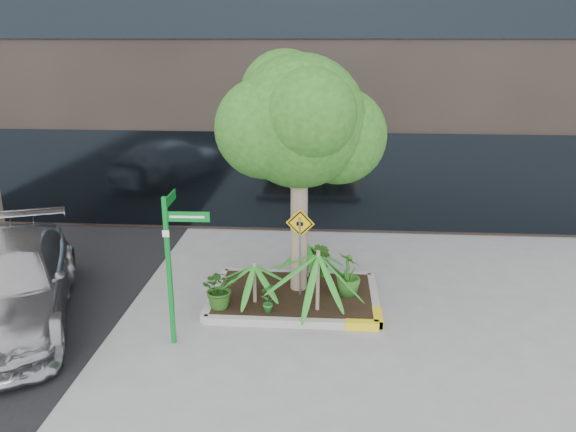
# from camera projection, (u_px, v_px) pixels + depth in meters

# --- Properties ---
(ground) EXTENTS (80.00, 80.00, 0.00)m
(ground) POSITION_uv_depth(u_px,v_px,m) (283.00, 306.00, 11.01)
(ground) COLOR gray
(ground) RESTS_ON ground
(planter) EXTENTS (3.35, 2.36, 0.15)m
(planter) POSITION_uv_depth(u_px,v_px,m) (296.00, 296.00, 11.22)
(planter) COLOR #9E9E99
(planter) RESTS_ON ground
(tree) EXTENTS (3.23, 2.86, 4.84)m
(tree) POSITION_uv_depth(u_px,v_px,m) (300.00, 122.00, 10.46)
(tree) COLOR gray
(tree) RESTS_ON ground
(palm_front) EXTENTS (1.33, 1.33, 1.48)m
(palm_front) POSITION_uv_depth(u_px,v_px,m) (318.00, 255.00, 10.21)
(palm_front) COLOR gray
(palm_front) RESTS_ON ground
(palm_left) EXTENTS (0.91, 0.91, 1.01)m
(palm_left) POSITION_uv_depth(u_px,v_px,m) (254.00, 265.00, 10.64)
(palm_left) COLOR gray
(palm_left) RESTS_ON ground
(palm_back) EXTENTS (0.84, 0.84, 0.94)m
(palm_back) POSITION_uv_depth(u_px,v_px,m) (308.00, 246.00, 11.81)
(palm_back) COLOR gray
(palm_back) RESTS_ON ground
(parked_car) EXTENTS (3.80, 5.54, 1.49)m
(parked_car) POSITION_uv_depth(u_px,v_px,m) (8.00, 285.00, 10.19)
(parked_car) COLOR #A3A2A7
(parked_car) RESTS_ON ground
(shrub_a) EXTENTS (0.94, 0.94, 0.79)m
(shrub_a) POSITION_uv_depth(u_px,v_px,m) (220.00, 288.00, 10.54)
(shrub_a) COLOR #245016
(shrub_a) RESTS_ON planter
(shrub_b) EXTENTS (0.68, 0.68, 0.88)m
(shrub_b) POSITION_uv_depth(u_px,v_px,m) (348.00, 274.00, 11.05)
(shrub_b) COLOR #2A641E
(shrub_b) RESTS_ON planter
(shrub_c) EXTENTS (0.44, 0.44, 0.60)m
(shrub_c) POSITION_uv_depth(u_px,v_px,m) (268.00, 297.00, 10.37)
(shrub_c) COLOR #1D601F
(shrub_c) RESTS_ON planter
(shrub_d) EXTENTS (0.60, 0.60, 0.78)m
(shrub_d) POSITION_uv_depth(u_px,v_px,m) (322.00, 259.00, 11.89)
(shrub_d) COLOR #255919
(shrub_d) RESTS_ON planter
(street_sign_post) EXTENTS (0.78, 0.77, 2.62)m
(street_sign_post) POSITION_uv_depth(u_px,v_px,m) (172.00, 254.00, 9.26)
(street_sign_post) COLOR #0B7B25
(street_sign_post) RESTS_ON ground
(cattle_sign) EXTENTS (0.55, 0.17, 1.80)m
(cattle_sign) POSITION_uv_depth(u_px,v_px,m) (300.00, 238.00, 10.72)
(cattle_sign) COLOR slate
(cattle_sign) RESTS_ON ground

